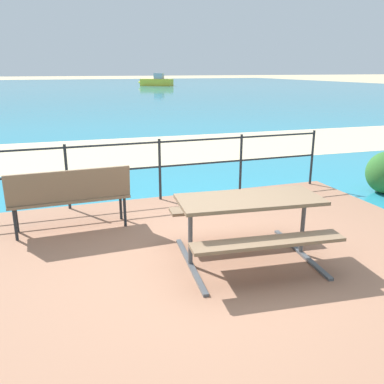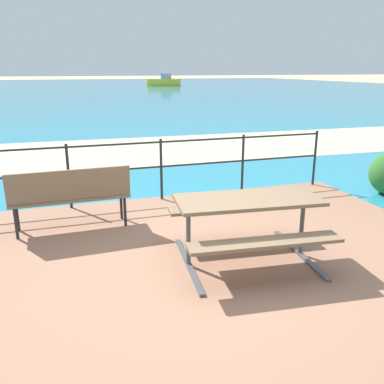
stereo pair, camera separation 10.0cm
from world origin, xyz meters
name	(u,v)px [view 1 (the left image)]	position (x,y,z in m)	size (l,w,h in m)	color
ground_plane	(215,266)	(0.00, 0.00, 0.00)	(240.00, 240.00, 0.00)	tan
patio_paving	(215,264)	(0.00, 0.00, 0.03)	(6.40, 5.20, 0.06)	#996B51
sea_water	(65,91)	(0.00, 40.00, 0.01)	(90.00, 90.00, 0.01)	teal
beach_strip	(117,151)	(0.00, 7.15, 0.01)	(54.00, 4.14, 0.01)	beige
picnic_table	(249,213)	(0.37, -0.07, 0.63)	(1.72, 1.51, 0.75)	#7A6047
park_bench	(70,194)	(-1.48, 1.48, 0.59)	(1.58, 0.46, 0.88)	#7A6047
railing_fence	(160,161)	(0.00, 2.47, 0.71)	(5.94, 0.04, 1.02)	#1E2328
boat_near	(156,82)	(11.48, 48.35, 0.55)	(4.42, 3.29, 1.57)	yellow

